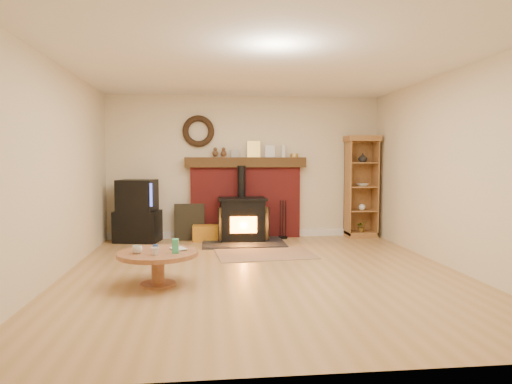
{
  "coord_description": "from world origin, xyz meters",
  "views": [
    {
      "loc": [
        -0.71,
        -5.64,
        1.43
      ],
      "look_at": [
        0.01,
        1.0,
        0.96
      ],
      "focal_mm": 32.0,
      "sensor_mm": 36.0,
      "label": 1
    }
  ],
  "objects": [
    {
      "name": "room_shell",
      "position": [
        -0.02,
        0.09,
        1.72
      ],
      "size": [
        5.02,
        5.52,
        2.61
      ],
      "color": "beige",
      "rests_on": "ground"
    },
    {
      "name": "chimney_breast",
      "position": [
        0.0,
        2.67,
        0.8
      ],
      "size": [
        2.2,
        0.22,
        1.78
      ],
      "color": "maroon",
      "rests_on": "ground"
    },
    {
      "name": "tv_unit",
      "position": [
        -1.92,
        2.47,
        0.52
      ],
      "size": [
        0.83,
        0.65,
        1.09
      ],
      "color": "black",
      "rests_on": "ground"
    },
    {
      "name": "curio_cabinet",
      "position": [
        2.14,
        2.55,
        0.94
      ],
      "size": [
        0.6,
        0.43,
        1.87
      ],
      "color": "brown",
      "rests_on": "ground"
    },
    {
      "name": "area_rug",
      "position": [
        0.16,
        1.16,
        0.01
      ],
      "size": [
        1.53,
        1.11,
        0.01
      ],
      "primitive_type": "cube",
      "rotation": [
        0.0,
        0.0,
        0.08
      ],
      "color": "brown",
      "rests_on": "ground"
    },
    {
      "name": "ground",
      "position": [
        0.0,
        0.0,
        0.0
      ],
      "size": [
        5.5,
        5.5,
        0.0
      ],
      "primitive_type": "plane",
      "color": "#A98146",
      "rests_on": "ground"
    },
    {
      "name": "coffee_table",
      "position": [
        -1.27,
        -0.43,
        0.32
      ],
      "size": [
        0.92,
        0.92,
        0.55
      ],
      "color": "brown",
      "rests_on": "ground"
    },
    {
      "name": "wood_stove",
      "position": [
        -0.09,
        2.28,
        0.38
      ],
      "size": [
        1.4,
        1.0,
        1.33
      ],
      "color": "black",
      "rests_on": "ground"
    },
    {
      "name": "fire_tools",
      "position": [
        0.67,
        2.5,
        0.13
      ],
      "size": [
        0.16,
        0.16,
        0.7
      ],
      "color": "black",
      "rests_on": "ground"
    },
    {
      "name": "leaning_painting",
      "position": [
        -1.02,
        2.55,
        0.33
      ],
      "size": [
        0.54,
        0.14,
        0.65
      ],
      "primitive_type": "cube",
      "rotation": [
        -0.17,
        0.0,
        0.0
      ],
      "color": "black",
      "rests_on": "ground"
    },
    {
      "name": "firelog_box",
      "position": [
        -0.73,
        2.4,
        0.14
      ],
      "size": [
        0.45,
        0.29,
        0.28
      ],
      "primitive_type": "cube",
      "rotation": [
        0.0,
        0.0,
        -0.02
      ],
      "color": "yellow",
      "rests_on": "ground"
    }
  ]
}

